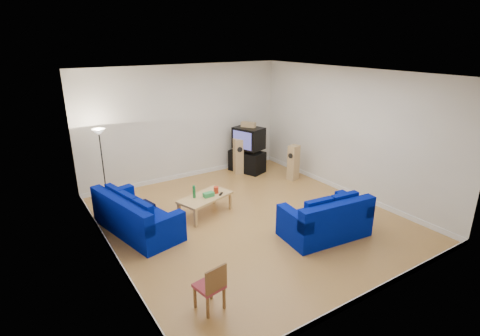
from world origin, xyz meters
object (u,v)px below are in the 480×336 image
coffee_table (205,198)px  television (249,138)px  tv_stand (247,161)px  sofa_three_seat (135,218)px  sofa_loveseat (326,222)px

coffee_table → television: bearing=37.7°
television → coffee_table: bearing=-70.4°
coffee_table → television: size_ratio=1.41×
coffee_table → tv_stand: bearing=38.5°
tv_stand → coffee_table: bearing=-72.1°
coffee_table → television: (2.49, 1.93, 0.64)m
television → tv_stand: bearing=-153.9°
sofa_three_seat → coffee_table: size_ratio=1.66×
sofa_three_seat → television: 4.56m
coffee_table → television: 3.21m
television → sofa_loveseat: bearing=-30.3°
sofa_loveseat → coffee_table: 2.74m
tv_stand → television: bearing=23.7°
tv_stand → sofa_loveseat: bearing=-32.3°
sofa_three_seat → tv_stand: sofa_three_seat is taller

